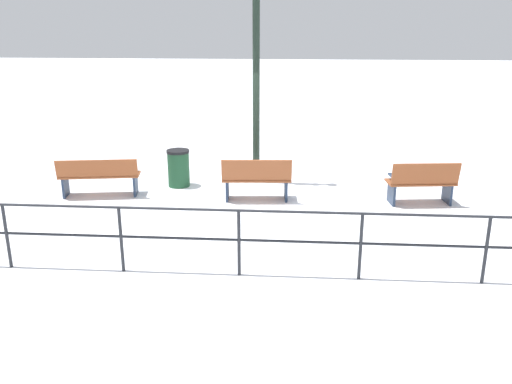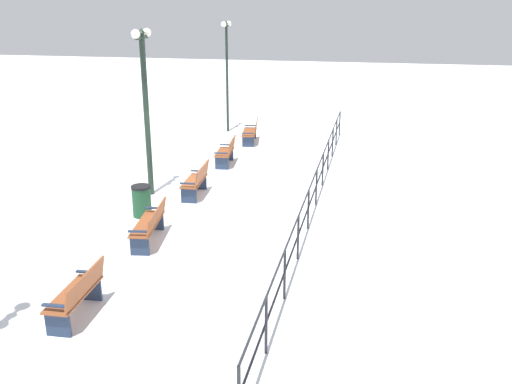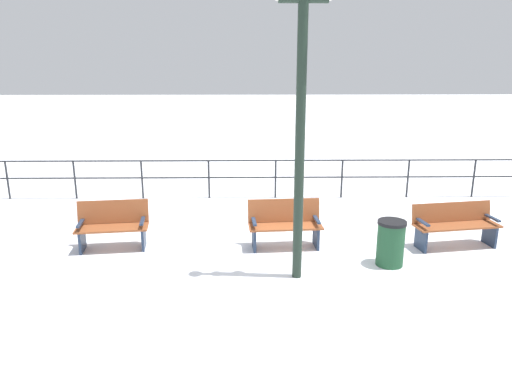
{
  "view_description": "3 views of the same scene",
  "coord_description": "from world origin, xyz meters",
  "px_view_note": "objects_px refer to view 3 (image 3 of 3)",
  "views": [
    {
      "loc": [
        -10.81,
        -0.79,
        3.66
      ],
      "look_at": [
        -1.35,
        -0.09,
        0.6
      ],
      "focal_mm": 38.2,
      "sensor_mm": 36.0,
      "label": 1
    },
    {
      "loc": [
        -4.95,
        14.44,
        5.3
      ],
      "look_at": [
        -2.0,
        0.89,
        0.56
      ],
      "focal_mm": 38.82,
      "sensor_mm": 36.0,
      "label": 2
    },
    {
      "loc": [
        8.88,
        -0.71,
        3.63
      ],
      "look_at": [
        -1.23,
        -0.55,
        0.79
      ],
      "focal_mm": 33.91,
      "sensor_mm": 36.0,
      "label": 3
    }
  ],
  "objects_px": {
    "bench_second": "(113,226)",
    "bench_third": "(285,224)",
    "lamppost_middle": "(301,107)",
    "trash_bin": "(391,243)",
    "bench_fourth": "(455,224)"
  },
  "relations": [
    {
      "from": "bench_third",
      "to": "trash_bin",
      "type": "distance_m",
      "value": 2.04
    },
    {
      "from": "bench_second",
      "to": "bench_third",
      "type": "relative_size",
      "value": 0.97
    },
    {
      "from": "bench_second",
      "to": "lamppost_middle",
      "type": "bearing_deg",
      "value": 62.06
    },
    {
      "from": "trash_bin",
      "to": "bench_fourth",
      "type": "bearing_deg",
      "value": 119.92
    },
    {
      "from": "bench_second",
      "to": "lamppost_middle",
      "type": "distance_m",
      "value": 4.44
    },
    {
      "from": "bench_third",
      "to": "lamppost_middle",
      "type": "distance_m",
      "value": 2.77
    },
    {
      "from": "bench_fourth",
      "to": "lamppost_middle",
      "type": "xyz_separation_m",
      "value": [
        1.33,
        -3.24,
        2.42
      ]
    },
    {
      "from": "bench_second",
      "to": "trash_bin",
      "type": "bearing_deg",
      "value": 73.58
    },
    {
      "from": "bench_third",
      "to": "lamppost_middle",
      "type": "bearing_deg",
      "value": 0.54
    },
    {
      "from": "bench_second",
      "to": "trash_bin",
      "type": "xyz_separation_m",
      "value": [
        0.89,
        5.19,
        -0.04
      ]
    },
    {
      "from": "bench_fourth",
      "to": "bench_third",
      "type": "bearing_deg",
      "value": -99.41
    },
    {
      "from": "trash_bin",
      "to": "bench_second",
      "type": "bearing_deg",
      "value": -99.72
    },
    {
      "from": "bench_second",
      "to": "bench_fourth",
      "type": "relative_size",
      "value": 0.82
    },
    {
      "from": "bench_fourth",
      "to": "trash_bin",
      "type": "relative_size",
      "value": 2.08
    },
    {
      "from": "bench_second",
      "to": "trash_bin",
      "type": "height_order",
      "value": "bench_second"
    }
  ]
}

